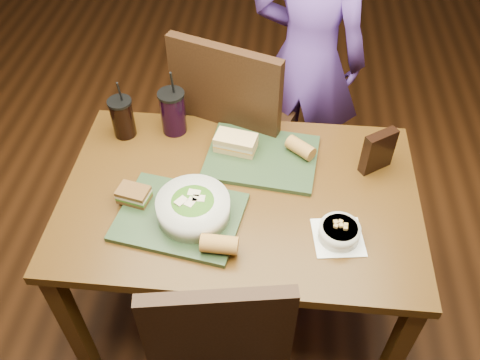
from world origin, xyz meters
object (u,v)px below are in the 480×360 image
object	(u,v)px
tray_far	(262,157)
cup_cola	(123,117)
sandwich_far	(236,143)
baguette_near	(219,244)
cup_berry	(173,112)
chair_far	(229,128)
tray_near	(180,217)
salad_bowl	(193,207)
diner	(308,59)
baguette_far	(301,148)
chip_bag	(378,151)
sandwich_near	(134,195)
soup_bowl	(339,232)
dining_table	(240,209)

from	to	relation	value
tray_far	cup_cola	size ratio (longest dim) A/B	1.62
sandwich_far	baguette_near	distance (m)	0.49
cup_cola	cup_berry	distance (m)	0.20
chair_far	cup_berry	xyz separation A→B (m)	(-0.20, -0.19, 0.23)
tray_near	cup_cola	bearing A→B (deg)	125.32
salad_bowl	cup_cola	xyz separation A→B (m)	(-0.35, 0.42, 0.02)
diner	baguette_far	xyz separation A→B (m)	(-0.03, -0.67, 0.03)
tray_near	sandwich_far	world-z (taller)	sandwich_far
sandwich_far	chip_bag	xyz separation A→B (m)	(0.54, -0.04, 0.04)
sandwich_near	chip_bag	bearing A→B (deg)	16.90
tray_near	soup_bowl	size ratio (longest dim) A/B	2.24
sandwich_near	cup_cola	world-z (taller)	cup_cola
diner	chip_bag	size ratio (longest dim) A/B	9.01
cup_berry	chip_bag	xyz separation A→B (m)	(0.80, -0.14, -0.01)
soup_bowl	baguette_near	size ratio (longest dim) A/B	1.54
baguette_far	chip_bag	bearing A→B (deg)	-6.51
dining_table	tray_far	bearing A→B (deg)	70.27
salad_bowl	sandwich_far	xyz separation A→B (m)	(0.11, 0.35, -0.01)
cup_berry	sandwich_near	bearing A→B (deg)	-99.56
dining_table	chair_far	distance (m)	0.53
cup_cola	sandwich_near	bearing A→B (deg)	-70.77
tray_near	cup_berry	world-z (taller)	cup_berry
tray_far	baguette_far	world-z (taller)	baguette_far
tray_near	sandwich_far	xyz separation A→B (m)	(0.16, 0.36, 0.04)
salad_bowl	sandwich_near	bearing A→B (deg)	167.26
dining_table	soup_bowl	size ratio (longest dim) A/B	6.93
cup_berry	diner	bearing A→B (deg)	45.61
tray_far	baguette_near	distance (m)	0.47
baguette_far	tray_far	bearing A→B (deg)	-169.68
salad_bowl	sandwich_near	size ratio (longest dim) A/B	2.05
cup_berry	soup_bowl	bearing A→B (deg)	-37.44
dining_table	diner	xyz separation A→B (m)	(0.24, 0.88, 0.10)
diner	salad_bowl	bearing A→B (deg)	83.36
tray_far	baguette_far	bearing A→B (deg)	10.32
chair_far	baguette_near	size ratio (longest dim) A/B	9.10
tray_far	baguette_far	distance (m)	0.15
dining_table	sandwich_far	size ratio (longest dim) A/B	7.53
baguette_near	cup_cola	xyz separation A→B (m)	(-0.46, 0.56, 0.04)
sandwich_near	chair_far	bearing A→B (deg)	65.67
cup_berry	chip_bag	world-z (taller)	cup_berry
sandwich_far	chip_bag	distance (m)	0.54
chair_far	baguette_far	size ratio (longest dim) A/B	9.77
cup_cola	cup_berry	xyz separation A→B (m)	(0.20, 0.04, 0.01)
cup_cola	baguette_near	bearing A→B (deg)	-50.64
dining_table	cup_berry	xyz separation A→B (m)	(-0.30, 0.33, 0.19)
dining_table	salad_bowl	world-z (taller)	salad_bowl
chair_far	salad_bowl	distance (m)	0.68
cup_berry	salad_bowl	bearing A→B (deg)	-71.55
diner	sandwich_near	size ratio (longest dim) A/B	12.45
cup_berry	cup_cola	bearing A→B (deg)	-168.04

